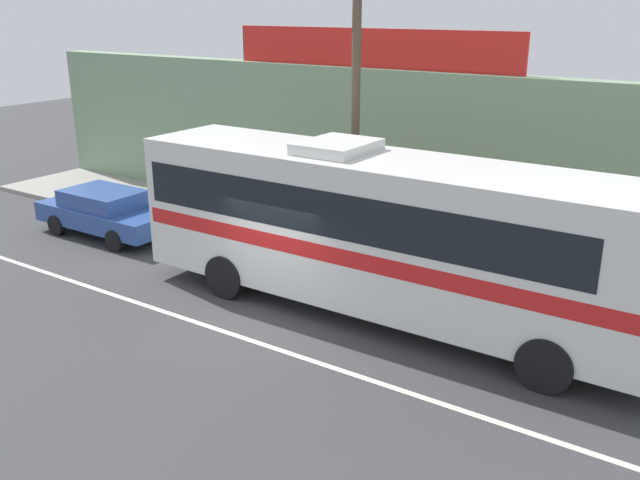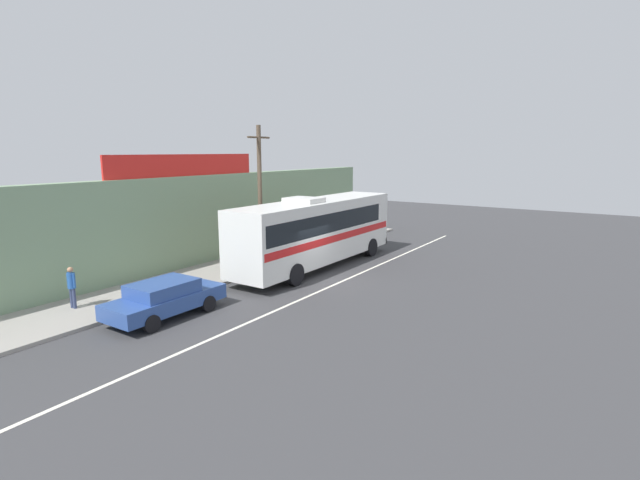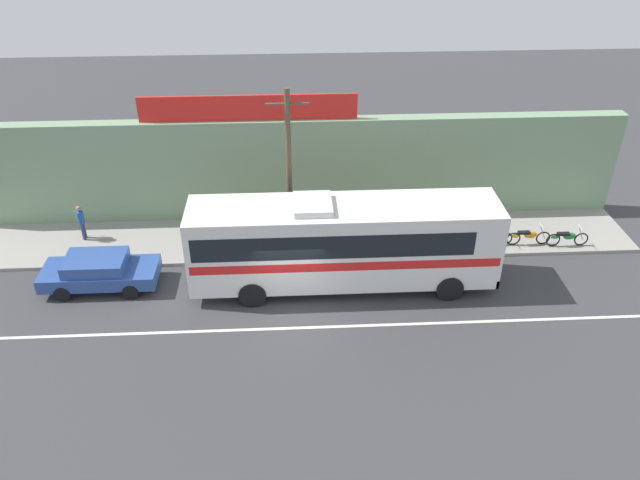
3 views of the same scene
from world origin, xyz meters
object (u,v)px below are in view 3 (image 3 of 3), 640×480
object	(u,v)px
intercity_bus	(342,240)
pedestrian_far_right	(404,224)
pedestrian_far_left	(81,220)
motorcycle_red	(491,237)
motorcycle_green	(567,237)
utility_pole	(289,174)
parked_car	(99,271)
motorcycle_black	(528,236)

from	to	relation	value
intercity_bus	pedestrian_far_right	xyz separation A→B (m)	(2.94, 2.72, -1.00)
intercity_bus	pedestrian_far_left	xyz separation A→B (m)	(-10.97, 3.82, -0.99)
pedestrian_far_left	motorcycle_red	bearing A→B (deg)	-4.84
motorcycle_green	pedestrian_far_left	world-z (taller)	pedestrian_far_left
motorcycle_green	motorcycle_red	xyz separation A→B (m)	(-3.24, 0.22, 0.00)
intercity_bus	utility_pole	xyz separation A→B (m)	(-1.92, 2.13, 1.80)
parked_car	utility_pole	size ratio (longest dim) A/B	0.62
utility_pole	pedestrian_far_left	size ratio (longest dim) A/B	4.43
utility_pole	motorcycle_green	distance (m)	12.28
motorcycle_red	pedestrian_far_right	size ratio (longest dim) A/B	1.15
parked_car	motorcycle_red	xyz separation A→B (m)	(16.08, 1.95, -0.17)
parked_car	motorcycle_black	xyz separation A→B (m)	(17.68, 1.93, -0.17)
utility_pole	pedestrian_far_right	xyz separation A→B (m)	(4.87, 0.59, -2.80)
intercity_bus	parked_car	xyz separation A→B (m)	(-9.42, 0.37, -1.33)
motorcycle_green	motorcycle_black	bearing A→B (deg)	173.31
utility_pole	motorcycle_black	world-z (taller)	utility_pole
intercity_bus	pedestrian_far_right	size ratio (longest dim) A/B	7.30
parked_car	pedestrian_far_left	distance (m)	3.80
parked_car	motorcycle_black	size ratio (longest dim) A/B	2.31
utility_pole	pedestrian_far_left	bearing A→B (deg)	169.43
intercity_bus	pedestrian_far_left	distance (m)	11.66
motorcycle_red	pedestrian_far_left	xyz separation A→B (m)	(-17.63, 1.49, 0.51)
motorcycle_green	motorcycle_red	world-z (taller)	same
utility_pole	motorcycle_red	xyz separation A→B (m)	(8.58, 0.19, -3.30)
intercity_bus	motorcycle_black	xyz separation A→B (m)	(8.27, 2.30, -1.50)
intercity_bus	pedestrian_far_right	world-z (taller)	intercity_bus
utility_pole	pedestrian_far_right	world-z (taller)	utility_pole
motorcycle_red	motorcycle_black	size ratio (longest dim) A/B	0.96
motorcycle_green	pedestrian_far_right	xyz separation A→B (m)	(-6.96, 0.62, 0.50)
intercity_bus	motorcycle_black	distance (m)	8.71
motorcycle_black	pedestrian_far_right	bearing A→B (deg)	175.40
intercity_bus	motorcycle_black	world-z (taller)	intercity_bus
parked_car	pedestrian_far_left	size ratio (longest dim) A/B	2.74
motorcycle_green	pedestrian_far_left	bearing A→B (deg)	175.30
parked_car	pedestrian_far_right	bearing A→B (deg)	10.78
intercity_bus	motorcycle_red	distance (m)	7.21
parked_car	motorcycle_green	world-z (taller)	parked_car
intercity_bus	motorcycle_black	size ratio (longest dim) A/B	6.10
motorcycle_green	pedestrian_far_left	distance (m)	20.95
parked_car	pedestrian_far_left	xyz separation A→B (m)	(-1.55, 3.45, 0.34)
pedestrian_far_right	pedestrian_far_left	world-z (taller)	pedestrian_far_left
motorcycle_green	pedestrian_far_right	bearing A→B (deg)	174.91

